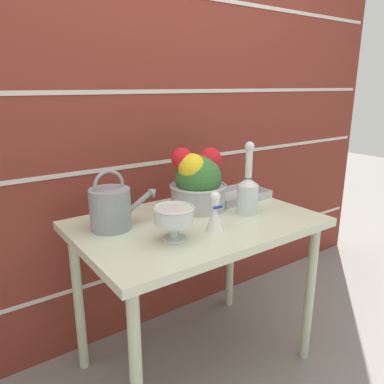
{
  "coord_description": "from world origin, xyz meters",
  "views": [
    {
      "loc": [
        -0.91,
        -1.25,
        1.31
      ],
      "look_at": [
        0.0,
        0.03,
        0.86
      ],
      "focal_mm": 35.0,
      "sensor_mm": 36.0,
      "label": 1
    }
  ],
  "objects": [
    {
      "name": "watering_can",
      "position": [
        -0.34,
        0.12,
        0.83
      ],
      "size": [
        0.31,
        0.17,
        0.25
      ],
      "color": "gray",
      "rests_on": "patio_table"
    },
    {
      "name": "patio_table",
      "position": [
        0.0,
        0.0,
        0.66
      ],
      "size": [
        1.04,
        0.69,
        0.74
      ],
      "color": "beige",
      "rests_on": "ground_plane"
    },
    {
      "name": "ground_plane",
      "position": [
        0.0,
        0.0,
        0.0
      ],
      "size": [
        12.0,
        12.0,
        0.0
      ],
      "primitive_type": "plane",
      "color": "gray"
    },
    {
      "name": "flower_planter",
      "position": [
        0.1,
        0.13,
        0.87
      ],
      "size": [
        0.27,
        0.27,
        0.3
      ],
      "color": "#ADADB2",
      "rests_on": "patio_table"
    },
    {
      "name": "crystal_pedestal_bowl",
      "position": [
        -0.2,
        -0.13,
        0.83
      ],
      "size": [
        0.16,
        0.16,
        0.13
      ],
      "color": "silver",
      "rests_on": "patio_table"
    },
    {
      "name": "brick_wall",
      "position": [
        0.0,
        0.46,
        1.1
      ],
      "size": [
        3.6,
        0.08,
        2.2
      ],
      "color": "maroon",
      "rests_on": "ground_plane"
    },
    {
      "name": "wire_tray",
      "position": [
        0.36,
        0.14,
        0.75
      ],
      "size": [
        0.32,
        0.21,
        0.04
      ],
      "color": "#B7B7BC",
      "rests_on": "patio_table"
    },
    {
      "name": "glass_decanter",
      "position": [
        0.25,
        -0.06,
        0.85
      ],
      "size": [
        0.1,
        0.1,
        0.33
      ],
      "color": "silver",
      "rests_on": "patio_table"
    },
    {
      "name": "figurine_vase",
      "position": [
        -0.01,
        -0.14,
        0.81
      ],
      "size": [
        0.07,
        0.07,
        0.16
      ],
      "color": "white",
      "rests_on": "patio_table"
    }
  ]
}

